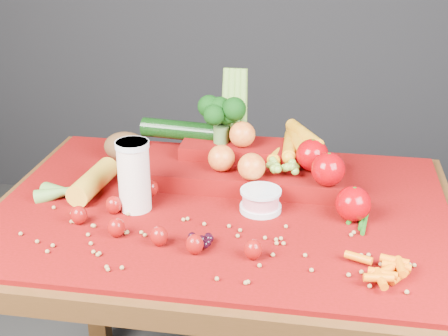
% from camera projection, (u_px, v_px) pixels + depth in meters
% --- Properties ---
extents(table, '(1.10, 0.80, 0.75)m').
position_uv_depth(table, '(223.00, 244.00, 1.52)').
color(table, '#3B250D').
rests_on(table, ground).
extents(red_cloth, '(1.05, 0.75, 0.01)m').
position_uv_depth(red_cloth, '(223.00, 208.00, 1.47)').
color(red_cloth, '#750309').
rests_on(red_cloth, table).
extents(milk_glass, '(0.08, 0.08, 0.17)m').
position_uv_depth(milk_glass, '(134.00, 173.00, 1.42)').
color(milk_glass, silver).
rests_on(milk_glass, red_cloth).
extents(yogurt_bowl, '(0.10, 0.10, 0.05)m').
position_uv_depth(yogurt_bowl, '(261.00, 199.00, 1.44)').
color(yogurt_bowl, silver).
rests_on(yogurt_bowl, red_cloth).
extents(strawberry_scatter, '(0.48, 0.28, 0.05)m').
position_uv_depth(strawberry_scatter, '(141.00, 217.00, 1.37)').
color(strawberry_scatter, maroon).
rests_on(strawberry_scatter, red_cloth).
extents(dark_grape_cluster, '(0.06, 0.05, 0.03)m').
position_uv_depth(dark_grape_cluster, '(199.00, 240.00, 1.30)').
color(dark_grape_cluster, black).
rests_on(dark_grape_cluster, red_cloth).
extents(soybean_scatter, '(0.84, 0.24, 0.01)m').
position_uv_depth(soybean_scatter, '(206.00, 247.00, 1.29)').
color(soybean_scatter, '#9D7A43').
rests_on(soybean_scatter, red_cloth).
extents(corn_ear, '(0.20, 0.24, 0.06)m').
position_uv_depth(corn_ear, '(73.00, 188.00, 1.50)').
color(corn_ear, gold).
rests_on(corn_ear, red_cloth).
extents(potato, '(0.12, 0.09, 0.08)m').
position_uv_depth(potato, '(126.00, 147.00, 1.70)').
color(potato, '#50321B').
rests_on(potato, red_cloth).
extents(baby_carrot_pile, '(0.18, 0.17, 0.03)m').
position_uv_depth(baby_carrot_pile, '(377.00, 267.00, 1.20)').
color(baby_carrot_pile, orange).
rests_on(baby_carrot_pile, red_cloth).
extents(green_bean_pile, '(0.14, 0.12, 0.01)m').
position_uv_depth(green_bean_pile, '(358.00, 216.00, 1.41)').
color(green_bean_pile, '#185B14').
rests_on(green_bean_pile, red_cloth).
extents(produce_mound, '(0.61, 0.37, 0.27)m').
position_uv_depth(produce_mound, '(251.00, 159.00, 1.58)').
color(produce_mound, '#750309').
rests_on(produce_mound, red_cloth).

